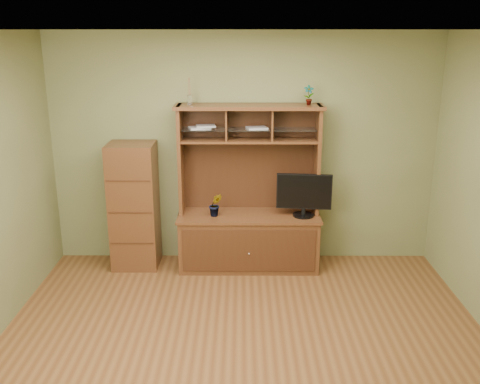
{
  "coord_description": "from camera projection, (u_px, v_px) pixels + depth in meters",
  "views": [
    {
      "loc": [
        -0.02,
        -4.14,
        2.7
      ],
      "look_at": [
        -0.04,
        1.2,
        1.07
      ],
      "focal_mm": 40.0,
      "sensor_mm": 36.0,
      "label": 1
    }
  ],
  "objects": [
    {
      "name": "magazines",
      "position": [
        220.0,
        127.0,
        5.99
      ],
      "size": [
        0.91,
        0.23,
        0.04
      ],
      "color": "silver",
      "rests_on": "media_hutch"
    },
    {
      "name": "orchid_plant",
      "position": [
        215.0,
        205.0,
        6.09
      ],
      "size": [
        0.16,
        0.13,
        0.27
      ],
      "primitive_type": "imported",
      "rotation": [
        0.0,
        0.0,
        0.1
      ],
      "color": "#355C1F",
      "rests_on": "media_hutch"
    },
    {
      "name": "room",
      "position": [
        244.0,
        202.0,
        4.35
      ],
      "size": [
        4.54,
        4.04,
        2.74
      ],
      "color": "brown",
      "rests_on": "ground"
    },
    {
      "name": "top_plant",
      "position": [
        309.0,
        95.0,
        5.88
      ],
      "size": [
        0.12,
        0.08,
        0.22
      ],
      "primitive_type": "imported",
      "rotation": [
        0.0,
        0.0,
        0.03
      ],
      "color": "#416C25",
      "rests_on": "media_hutch"
    },
    {
      "name": "media_hutch",
      "position": [
        249.0,
        224.0,
        6.25
      ],
      "size": [
        1.66,
        0.61,
        1.9
      ],
      "color": "#4B2615",
      "rests_on": "room"
    },
    {
      "name": "reed_diffuser",
      "position": [
        189.0,
        94.0,
        5.89
      ],
      "size": [
        0.06,
        0.06,
        0.3
      ],
      "color": "silver",
      "rests_on": "media_hutch"
    },
    {
      "name": "monitor",
      "position": [
        304.0,
        194.0,
        6.05
      ],
      "size": [
        0.63,
        0.24,
        0.5
      ],
      "rotation": [
        0.0,
        0.0,
        -0.11
      ],
      "color": "black",
      "rests_on": "media_hutch"
    },
    {
      "name": "side_cabinet",
      "position": [
        134.0,
        206.0,
        6.2
      ],
      "size": [
        0.53,
        0.48,
        1.48
      ],
      "color": "#4B2615",
      "rests_on": "room"
    }
  ]
}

